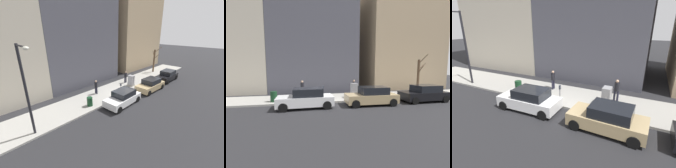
{
  "view_description": "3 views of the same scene",
  "coord_description": "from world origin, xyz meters",
  "views": [
    {
      "loc": [
        -9.96,
        12.6,
        7.49
      ],
      "look_at": [
        1.4,
        0.65,
        1.32
      ],
      "focal_mm": 24.0,
      "sensor_mm": 36.0,
      "label": 1
    },
    {
      "loc": [
        -12.73,
        1.57,
        3.07
      ],
      "look_at": [
        -0.21,
        -1.04,
        1.7
      ],
      "focal_mm": 24.0,
      "sensor_mm": 36.0,
      "label": 2
    },
    {
      "loc": [
        -9.77,
        -5.33,
        5.65
      ],
      "look_at": [
        0.68,
        -0.03,
        1.55
      ],
      "focal_mm": 28.0,
      "sensor_mm": 36.0,
      "label": 3
    }
  ],
  "objects": [
    {
      "name": "ground_plane",
      "position": [
        0.0,
        0.0,
        0.0
      ],
      "size": [
        120.0,
        120.0,
        0.0
      ],
      "primitive_type": "plane",
      "color": "#232326"
    },
    {
      "name": "sidewalk",
      "position": [
        2.0,
        0.0,
        0.07
      ],
      "size": [
        4.0,
        36.0,
        0.15
      ],
      "primitive_type": "cube",
      "color": "#9E9B93",
      "rests_on": "ground"
    },
    {
      "name": "parked_car_black",
      "position": [
        -1.07,
        -8.93,
        0.74
      ],
      "size": [
        1.96,
        4.22,
        1.52
      ],
      "rotation": [
        0.0,
        0.0,
        0.01
      ],
      "color": "black",
      "rests_on": "ground"
    },
    {
      "name": "parked_car_tan",
      "position": [
        -1.24,
        -3.68,
        0.74
      ],
      "size": [
        2.04,
        4.25,
        1.52
      ],
      "rotation": [
        0.0,
        0.0,
        -0.03
      ],
      "color": "tan",
      "rests_on": "ground"
    },
    {
      "name": "parked_car_white",
      "position": [
        -1.12,
        1.66,
        0.74
      ],
      "size": [
        2.02,
        4.25,
        1.52
      ],
      "rotation": [
        0.0,
        0.0,
        0.03
      ],
      "color": "white",
      "rests_on": "ground"
    },
    {
      "name": "parking_meter",
      "position": [
        0.45,
        0.18,
        0.98
      ],
      "size": [
        0.14,
        0.1,
        1.35
      ],
      "color": "slate",
      "rests_on": "sidewalk"
    },
    {
      "name": "utility_box",
      "position": [
        1.3,
        -2.97,
        0.85
      ],
      "size": [
        0.83,
        0.61,
        1.43
      ],
      "color": "#A8A399",
      "rests_on": "sidewalk"
    },
    {
      "name": "streetlamp",
      "position": [
        0.28,
        9.9,
        4.02
      ],
      "size": [
        1.97,
        0.32,
        6.5
      ],
      "color": "black",
      "rests_on": "sidewalk"
    },
    {
      "name": "bare_tree",
      "position": [
        2.6,
        -11.32,
        2.23
      ],
      "size": [
        1.72,
        1.59,
        4.46
      ],
      "color": "brown",
      "rests_on": "sidewalk"
    },
    {
      "name": "trash_bin",
      "position": [
        0.9,
        4.42,
        0.6
      ],
      "size": [
        0.56,
        0.56,
        0.9
      ],
      "primitive_type": "cylinder",
      "color": "#14381E",
      "rests_on": "sidewalk"
    },
    {
      "name": "pedestrian_near_meter",
      "position": [
        2.59,
        -3.38,
        1.09
      ],
      "size": [
        0.36,
        0.4,
        1.66
      ],
      "rotation": [
        0.0,
        0.0,
        4.56
      ],
      "color": "#1E1E2D",
      "rests_on": "sidewalk"
    },
    {
      "name": "pedestrian_midblock",
      "position": [
        2.67,
        2.04,
        1.09
      ],
      "size": [
        0.4,
        0.36,
        1.66
      ],
      "rotation": [
        0.0,
        0.0,
        3.13
      ],
      "color": "#1E1E2D",
      "rests_on": "sidewalk"
    },
    {
      "name": "office_tower_left",
      "position": [
        11.19,
        -12.86,
        12.69
      ],
      "size": [
        11.38,
        11.38,
        25.38
      ],
      "primitive_type": "cube",
      "color": "tan",
      "rests_on": "ground"
    },
    {
      "name": "office_block_center",
      "position": [
        11.01,
        0.52,
        7.07
      ],
      "size": [
        11.02,
        11.02,
        14.14
      ],
      "primitive_type": "cube",
      "color": "#4C4C56",
      "rests_on": "ground"
    }
  ]
}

